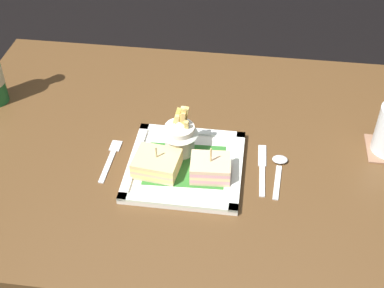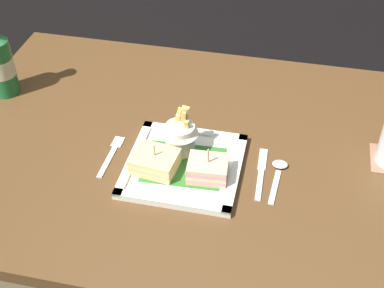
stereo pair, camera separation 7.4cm
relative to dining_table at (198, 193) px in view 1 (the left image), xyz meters
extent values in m
cube|color=#54381E|center=(0.00, 0.00, 0.14)|extent=(1.22, 0.84, 0.03)
cylinder|color=#482E26|center=(-0.53, 0.34, -0.24)|extent=(0.08, 0.08, 0.73)
cylinder|color=#4A2D22|center=(0.53, 0.34, -0.24)|extent=(0.08, 0.08, 0.73)
cube|color=white|center=(-0.02, -0.08, 0.16)|extent=(0.25, 0.25, 0.01)
cube|color=#2C6F29|center=(-0.02, -0.08, 0.17)|extent=(0.18, 0.15, 0.00)
cube|color=white|center=(-0.02, -0.19, 0.17)|extent=(0.25, 0.02, 0.01)
cube|color=white|center=(-0.02, 0.04, 0.17)|extent=(0.25, 0.02, 0.01)
cube|color=white|center=(-0.14, -0.08, 0.17)|extent=(0.02, 0.25, 0.01)
cube|color=white|center=(0.10, -0.08, 0.17)|extent=(0.02, 0.25, 0.01)
cube|color=#D5BB8C|center=(-0.08, -0.10, 0.17)|extent=(0.10, 0.09, 0.01)
cube|color=#EFCA75|center=(-0.08, -0.10, 0.18)|extent=(0.10, 0.09, 0.01)
cube|color=#DDB088|center=(-0.08, -0.10, 0.19)|extent=(0.10, 0.09, 0.01)
cube|color=#E0CF7A|center=(-0.08, -0.10, 0.19)|extent=(0.10, 0.09, 0.01)
cube|color=#E1C07F|center=(-0.08, -0.10, 0.20)|extent=(0.10, 0.09, 0.01)
cylinder|color=tan|center=(-0.08, -0.10, 0.20)|extent=(0.00, 0.00, 0.07)
cube|color=#D5B28B|center=(0.04, -0.10, 0.17)|extent=(0.09, 0.08, 0.01)
cube|color=#DB999A|center=(0.04, -0.10, 0.18)|extent=(0.09, 0.08, 0.01)
cube|color=#E5C289|center=(0.04, -0.10, 0.19)|extent=(0.09, 0.08, 0.01)
cube|color=pink|center=(0.04, -0.10, 0.20)|extent=(0.09, 0.08, 0.01)
cube|color=#D7B28D|center=(0.04, -0.10, 0.21)|extent=(0.09, 0.08, 0.01)
cylinder|color=tan|center=(0.04, -0.10, 0.21)|extent=(0.00, 0.00, 0.08)
cylinder|color=silver|center=(-0.04, -0.03, 0.20)|extent=(0.07, 0.07, 0.07)
cone|color=white|center=(-0.04, -0.03, 0.24)|extent=(0.08, 0.08, 0.03)
cube|color=#D7BB60|center=(-0.03, -0.02, 0.25)|extent=(0.02, 0.02, 0.08)
cube|color=#E3D267|center=(-0.04, -0.03, 0.23)|extent=(0.01, 0.02, 0.06)
cube|color=#DEC25B|center=(-0.05, -0.02, 0.24)|extent=(0.03, 0.02, 0.07)
cube|color=#EDC264|center=(-0.04, -0.03, 0.25)|extent=(0.03, 0.01, 0.08)
cube|color=#EBD985|center=(-0.03, -0.01, 0.24)|extent=(0.01, 0.01, 0.07)
cube|color=#DEB364|center=(-0.03, -0.03, 0.24)|extent=(0.01, 0.01, 0.07)
cube|color=#F9D97D|center=(-0.04, -0.02, 0.25)|extent=(0.03, 0.01, 0.08)
cube|color=#D8BA62|center=(-0.02, -0.03, 0.23)|extent=(0.01, 0.02, 0.05)
cube|color=#E7C272|center=(-0.04, -0.03, 0.24)|extent=(0.01, 0.01, 0.06)
cube|color=silver|center=(-0.19, -0.10, 0.16)|extent=(0.01, 0.11, 0.00)
cube|color=silver|center=(-0.19, -0.03, 0.16)|extent=(0.02, 0.04, 0.00)
cube|color=silver|center=(0.15, -0.10, 0.16)|extent=(0.02, 0.10, 0.00)
cube|color=silver|center=(0.15, -0.01, 0.16)|extent=(0.02, 0.07, 0.00)
cube|color=silver|center=(0.18, -0.10, 0.16)|extent=(0.02, 0.11, 0.00)
ellipsoid|color=silver|center=(0.19, -0.03, 0.16)|extent=(0.03, 0.03, 0.01)
camera|label=1|loc=(0.11, -0.94, 0.98)|focal=50.53mm
camera|label=2|loc=(0.19, -0.93, 0.98)|focal=50.53mm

